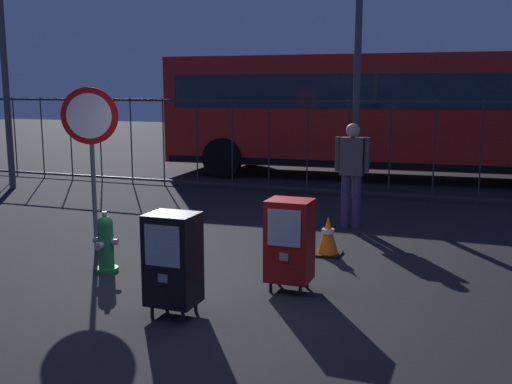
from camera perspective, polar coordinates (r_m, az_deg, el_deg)
name	(u,v)px	position (r m, az deg, el deg)	size (l,w,h in m)	color
ground_plane	(195,285)	(6.91, -5.88, -8.83)	(60.00, 60.00, 0.00)	black
fire_hydrant	(106,243)	(7.50, -14.17, -4.78)	(0.33, 0.32, 0.75)	#1E7238
newspaper_box_primary	(290,240)	(6.56, 3.22, -4.62)	(0.48, 0.42, 1.02)	black
newspaper_box_secondary	(173,259)	(5.90, -7.94, -6.34)	(0.48, 0.42, 1.02)	black
stop_sign	(91,135)	(8.31, -15.51, 5.30)	(0.71, 0.31, 2.23)	#4C4F54
pedestrian	(352,169)	(9.62, 9.14, 2.18)	(0.55, 0.22, 1.67)	#382D51
traffic_cone	(328,236)	(8.07, 6.89, -4.20)	(0.36, 0.36, 0.53)	black
fence_barrier	(327,147)	(12.52, 6.82, 4.30)	(18.03, 0.04, 2.00)	#2D2D33
bus_near	(378,109)	(15.31, 11.55, 7.76)	(10.64, 3.30, 3.00)	red
street_light_near_right	(359,8)	(12.19, 9.82, 16.93)	(0.32, 0.32, 6.39)	#4C4F54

